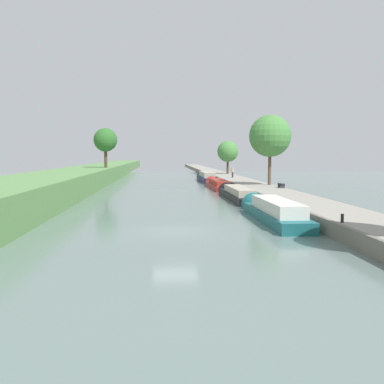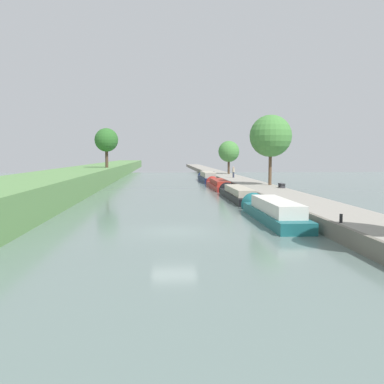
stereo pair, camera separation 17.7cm
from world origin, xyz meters
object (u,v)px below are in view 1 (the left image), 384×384
(mooring_bollard_far, at_px, (213,173))
(park_bench, at_px, (281,184))
(narrowboat_teal, at_px, (272,211))
(narrowboat_black, at_px, (236,194))
(mooring_bollard_near, at_px, (342,218))
(narrowboat_navy, at_px, (206,177))
(narrowboat_red, at_px, (217,184))
(person_walking, at_px, (233,172))

(mooring_bollard_far, relative_size, park_bench, 0.30)
(narrowboat_teal, bearing_deg, narrowboat_black, 89.90)
(mooring_bollard_near, relative_size, mooring_bollard_far, 1.00)
(narrowboat_black, bearing_deg, narrowboat_teal, -90.10)
(narrowboat_teal, xyz_separation_m, narrowboat_navy, (0.01, 41.24, 0.07))
(narrowboat_black, height_order, mooring_bollard_far, mooring_bollard_far)
(narrowboat_red, distance_m, narrowboat_navy, 13.92)
(narrowboat_red, bearing_deg, mooring_bollard_far, 84.64)
(narrowboat_red, relative_size, mooring_bollard_near, 28.75)
(narrowboat_teal, relative_size, park_bench, 7.71)
(person_walking, xyz_separation_m, mooring_bollard_near, (-1.61, -42.97, -0.65))
(park_bench, bearing_deg, narrowboat_red, 115.45)
(narrowboat_teal, bearing_deg, park_bench, 72.01)
(narrowboat_black, bearing_deg, narrowboat_navy, 90.04)
(narrowboat_red, bearing_deg, mooring_bollard_near, -86.78)
(narrowboat_teal, height_order, mooring_bollard_far, narrowboat_teal)
(narrowboat_black, relative_size, mooring_bollard_far, 28.56)
(mooring_bollard_far, bearing_deg, narrowboat_red, -95.36)
(mooring_bollard_near, relative_size, park_bench, 0.30)
(narrowboat_red, relative_size, mooring_bollard_far, 28.75)
(narrowboat_black, distance_m, narrowboat_red, 13.89)
(narrowboat_black, xyz_separation_m, mooring_bollard_near, (1.88, -20.06, 0.55))
(person_walking, xyz_separation_m, mooring_bollard_far, (-1.61, 11.32, -0.65))
(narrowboat_teal, relative_size, mooring_bollard_near, 25.69)
(narrowboat_teal, bearing_deg, mooring_bollard_far, 87.71)
(narrowboat_navy, bearing_deg, mooring_bollard_far, 73.51)
(narrowboat_red, bearing_deg, park_bench, -64.55)
(narrowboat_black, distance_m, park_bench, 5.99)
(narrowboat_teal, bearing_deg, person_walking, 84.47)
(narrowboat_navy, height_order, park_bench, narrowboat_navy)
(narrowboat_teal, relative_size, narrowboat_navy, 0.84)
(narrowboat_black, distance_m, narrowboat_navy, 27.81)
(mooring_bollard_near, xyz_separation_m, park_bench, (3.37, 22.87, 0.12))
(narrowboat_red, distance_m, park_bench, 12.30)
(park_bench, bearing_deg, person_walking, 94.98)
(narrowboat_teal, xyz_separation_m, park_bench, (5.27, 16.23, 0.60))
(mooring_bollard_far, distance_m, park_bench, 31.60)
(narrowboat_navy, relative_size, mooring_bollard_far, 30.41)
(person_walking, relative_size, park_bench, 1.11)
(park_bench, bearing_deg, mooring_bollard_near, -98.37)
(narrowboat_navy, relative_size, mooring_bollard_near, 30.41)
(narrowboat_black, distance_m, person_walking, 23.20)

